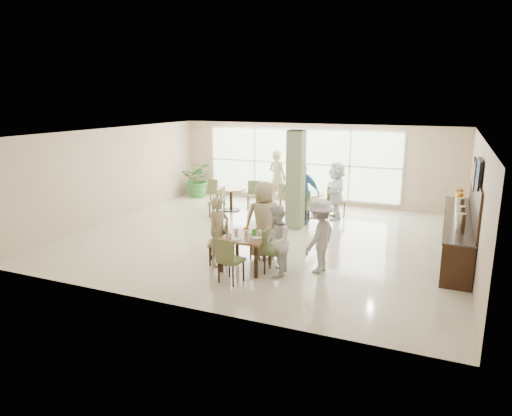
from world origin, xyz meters
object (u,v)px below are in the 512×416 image
at_px(adult_standing, 277,178).
at_px(adult_a, 301,193).
at_px(teen_far, 264,220).
at_px(teen_standing, 319,236).
at_px(round_table_left, 231,194).
at_px(teen_right, 276,241).
at_px(potted_plant, 199,179).
at_px(round_table_right, 308,199).
at_px(buffet_counter, 458,232).
at_px(teen_left, 219,232).
at_px(adult_b, 336,190).
at_px(main_table, 246,240).

bearing_deg(adult_standing, adult_a, 144.68).
bearing_deg(teen_far, teen_standing, 141.18).
height_order(round_table_left, teen_right, teen_right).
relative_size(potted_plant, adult_a, 0.71).
relative_size(round_table_right, buffet_counter, 0.22).
distance_m(teen_left, adult_a, 4.12).
xyz_separation_m(round_table_left, round_table_right, (2.60, 0.22, 0.01)).
xyz_separation_m(teen_left, adult_a, (0.61, 4.07, 0.16)).
bearing_deg(adult_standing, potted_plant, 16.32).
bearing_deg(teen_standing, teen_right, -42.47).
distance_m(buffet_counter, teen_right, 4.59).
distance_m(potted_plant, adult_a, 5.17).
bearing_deg(adult_b, teen_standing, -4.78).
xyz_separation_m(main_table, teen_left, (-0.64, -0.03, 0.12)).
bearing_deg(teen_right, teen_standing, 114.03).
bearing_deg(buffet_counter, potted_plant, 159.69).
distance_m(teen_right, adult_b, 5.13).
height_order(round_table_left, teen_left, teen_left).
bearing_deg(adult_standing, buffet_counter, 168.84).
bearing_deg(teen_right, main_table, -110.81).
relative_size(teen_far, adult_a, 0.97).
height_order(main_table, teen_right, teen_right).
relative_size(round_table_right, teen_left, 0.65).
xyz_separation_m(round_table_right, teen_standing, (1.57, -4.47, 0.24)).
bearing_deg(teen_far, adult_standing, -96.22).
distance_m(teen_standing, adult_b, 4.62).
xyz_separation_m(teen_far, teen_right, (0.66, -0.96, -0.15)).
xyz_separation_m(round_table_left, teen_right, (3.40, -4.81, 0.21)).
bearing_deg(teen_standing, round_table_left, -124.25).
bearing_deg(main_table, adult_a, 90.49).
bearing_deg(main_table, teen_far, 84.71).
bearing_deg(teen_far, round_table_left, -78.00).
relative_size(potted_plant, teen_far, 0.73).
distance_m(round_table_left, buffet_counter, 7.17).
xyz_separation_m(round_table_right, adult_standing, (-1.48, 1.14, 0.40)).
distance_m(teen_right, adult_standing, 6.59).
distance_m(round_table_right, teen_far, 4.09).
bearing_deg(round_table_right, teen_left, -96.71).
relative_size(round_table_left, buffet_counter, 0.21).
distance_m(main_table, round_table_right, 4.93).
height_order(main_table, teen_far, teen_far).
bearing_deg(adult_b, potted_plant, -115.44).
xyz_separation_m(round_table_left, teen_far, (2.74, -3.85, 0.36)).
bearing_deg(adult_a, teen_standing, -72.96).
relative_size(main_table, round_table_left, 0.97).
xyz_separation_m(potted_plant, teen_right, (5.48, -6.27, 0.10)).
bearing_deg(teen_standing, buffet_counter, 142.04).
bearing_deg(teen_standing, potted_plant, -121.15).
relative_size(round_table_left, adult_b, 0.56).
bearing_deg(round_table_left, teen_standing, -45.48).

